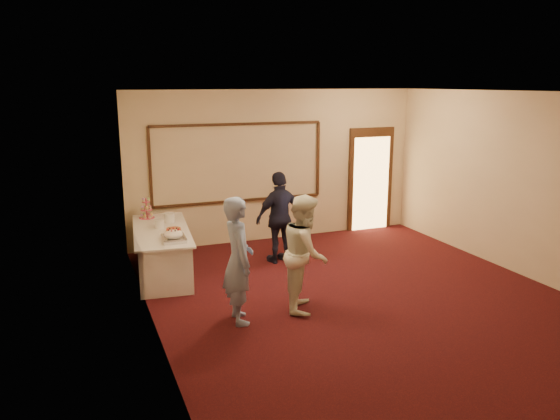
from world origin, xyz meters
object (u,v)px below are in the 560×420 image
object	(u,v)px
woman	(305,253)
plate_stack_b	(170,218)
buffet_table	(162,251)
cupcake_stand	(146,210)
pavlova_tray	(174,236)
tart	(174,230)
man	(238,260)
plate_stack_a	(160,224)
guest	(280,217)

from	to	relation	value
woman	plate_stack_b	bearing A→B (deg)	54.00
buffet_table	cupcake_stand	xyz separation A→B (m)	(-0.11, 0.86, 0.52)
cupcake_stand	plate_stack_b	xyz separation A→B (m)	(0.32, -0.46, -0.06)
pavlova_tray	tart	size ratio (longest dim) A/B	1.85
plate_stack_b	woman	bearing A→B (deg)	-61.03
buffet_table	woman	size ratio (longest dim) A/B	1.44
tart	man	distance (m)	2.08
man	pavlova_tray	bearing A→B (deg)	24.59
pavlova_tray	man	xyz separation A→B (m)	(0.57, -1.49, 0.01)
buffet_table	woman	distance (m)	2.75
pavlova_tray	man	size ratio (longest dim) A/B	0.30
pavlova_tray	tart	xyz separation A→B (m)	(0.10, 0.53, -0.05)
plate_stack_b	man	world-z (taller)	man
plate_stack_a	tart	bearing A→B (deg)	-60.29
woman	guest	size ratio (longest dim) A/B	1.01
woman	pavlova_tray	bearing A→B (deg)	72.75
buffet_table	plate_stack_a	xyz separation A→B (m)	(-0.01, 0.09, 0.45)
buffet_table	plate_stack_a	world-z (taller)	plate_stack_a
buffet_table	pavlova_tray	xyz separation A→B (m)	(0.07, -0.75, 0.46)
man	woman	size ratio (longest dim) A/B	1.04
pavlova_tray	man	distance (m)	1.60
plate_stack_b	woman	size ratio (longest dim) A/B	0.12
cupcake_stand	plate_stack_a	size ratio (longest dim) A/B	2.35
plate_stack_b	tart	size ratio (longest dim) A/B	0.72
plate_stack_b	guest	size ratio (longest dim) A/B	0.12
cupcake_stand	man	distance (m)	3.19
guest	man	bearing A→B (deg)	45.38
cupcake_stand	pavlova_tray	bearing A→B (deg)	-83.65
plate_stack_a	woman	world-z (taller)	woman
cupcake_stand	plate_stack_b	distance (m)	0.57
guest	plate_stack_a	bearing A→B (deg)	-16.54
plate_stack_a	pavlova_tray	bearing A→B (deg)	-84.68
cupcake_stand	woman	size ratio (longest dim) A/B	0.24
cupcake_stand	tart	size ratio (longest dim) A/B	1.45
pavlova_tray	man	world-z (taller)	man
buffet_table	plate_stack_b	bearing A→B (deg)	61.77
buffet_table	tart	xyz separation A→B (m)	(0.17, -0.21, 0.41)
woman	tart	bearing A→B (deg)	61.96
cupcake_stand	man	world-z (taller)	man
cupcake_stand	man	bearing A→B (deg)	-76.40
cupcake_stand	tart	distance (m)	1.12
cupcake_stand	man	xyz separation A→B (m)	(0.75, -3.10, -0.06)
man	woman	xyz separation A→B (m)	(0.99, 0.07, -0.03)
tart	man	xyz separation A→B (m)	(0.48, -2.03, 0.06)
plate_stack_b	pavlova_tray	bearing A→B (deg)	-97.13
cupcake_stand	woman	world-z (taller)	woman
plate_stack_a	guest	bearing A→B (deg)	-5.69
cupcake_stand	tart	xyz separation A→B (m)	(0.28, -1.08, -0.12)
plate_stack_b	tart	world-z (taller)	plate_stack_b
plate_stack_b	woman	distance (m)	2.94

